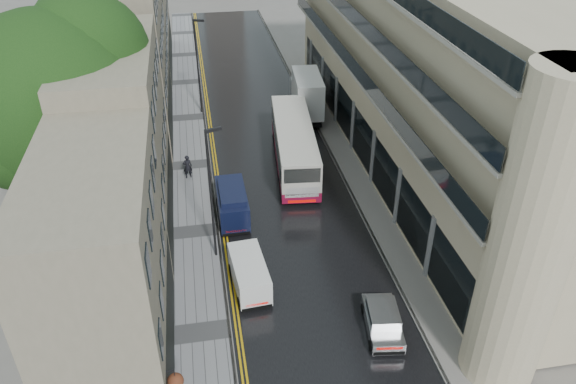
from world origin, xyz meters
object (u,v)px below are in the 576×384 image
object	(u,v)px
tree_far	(95,63)
lamp_post_far	(198,68)
cream_bus	(281,168)
white_lorry	(297,102)
white_van	(240,294)
pedestrian	(188,167)
lamp_post_near	(211,197)
navy_van	(221,217)
tree_near	(59,132)
silver_hatchback	(373,340)

from	to	relation	value
tree_far	lamp_post_far	xyz separation A→B (m)	(7.50, 3.70, -2.14)
cream_bus	white_lorry	world-z (taller)	white_lorry
white_van	pedestrian	distance (m)	13.49
tree_far	lamp_post_near	distance (m)	18.03
white_van	navy_van	bearing A→B (deg)	89.28
tree_near	navy_van	xyz separation A→B (m)	(8.20, -1.09, -5.80)
tree_near	tree_far	xyz separation A→B (m)	(0.30, 13.00, -0.72)
pedestrian	tree_near	bearing A→B (deg)	32.35
cream_bus	navy_van	distance (m)	6.24
tree_far	cream_bus	bearing A→B (deg)	-38.19
white_lorry	silver_hatchback	size ratio (longest dim) A/B	2.07
tree_far	cream_bus	xyz separation A→B (m)	(12.25, -9.63, -4.67)
tree_far	lamp_post_near	world-z (taller)	tree_far
silver_hatchback	pedestrian	size ratio (longest dim) A/B	2.02
silver_hatchback	pedestrian	world-z (taller)	pedestrian
tree_near	navy_van	world-z (taller)	tree_near
tree_far	white_lorry	size ratio (longest dim) A/B	1.73
tree_near	lamp_post_near	size ratio (longest dim) A/B	1.77
tree_near	tree_far	distance (m)	13.02
cream_bus	pedestrian	size ratio (longest dim) A/B	6.55
white_van	navy_van	distance (m)	6.54
navy_van	lamp_post_near	world-z (taller)	lamp_post_near
cream_bus	navy_van	world-z (taller)	cream_bus
tree_far	lamp_post_far	distance (m)	8.63
silver_hatchback	tree_far	bearing A→B (deg)	127.60
cream_bus	silver_hatchback	world-z (taller)	cream_bus
pedestrian	silver_hatchback	bearing A→B (deg)	105.53
white_lorry	pedestrian	xyz separation A→B (m)	(-9.14, -7.52, -0.93)
tree_near	silver_hatchback	distance (m)	19.45
white_lorry	navy_van	size ratio (longest dim) A/B	1.64
navy_van	pedestrian	world-z (taller)	navy_van
white_lorry	white_van	distance (m)	21.95
pedestrian	lamp_post_near	xyz separation A→B (m)	(1.31, -8.98, 3.06)
tree_near	silver_hatchback	bearing A→B (deg)	-38.71
tree_far	silver_hatchback	distance (m)	28.80
tree_near	white_lorry	world-z (taller)	tree_near
cream_bus	navy_van	bearing A→B (deg)	-128.84
white_van	pedestrian	world-z (taller)	pedestrian
tree_near	white_van	world-z (taller)	tree_near
tree_near	lamp_post_near	bearing A→B (deg)	-23.17
lamp_post_near	cream_bus	bearing A→B (deg)	37.82
silver_hatchback	navy_van	distance (m)	12.12
white_lorry	lamp_post_near	xyz separation A→B (m)	(-7.83, -16.50, 2.13)
cream_bus	lamp_post_near	xyz separation A→B (m)	(-4.85, -6.66, 2.48)
tree_near	tree_far	bearing A→B (deg)	88.68
tree_far	white_van	world-z (taller)	tree_far
silver_hatchback	lamp_post_far	world-z (taller)	lamp_post_far
cream_bus	silver_hatchback	bearing A→B (deg)	-77.59
silver_hatchback	lamp_post_far	distance (m)	29.16
white_lorry	silver_hatchback	distance (m)	24.78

